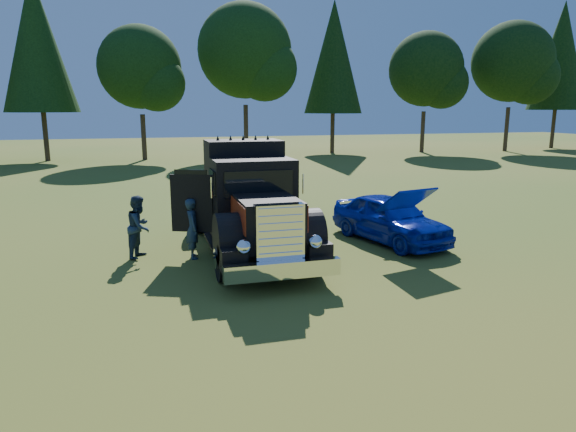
{
  "coord_description": "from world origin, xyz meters",
  "views": [
    {
      "loc": [
        -4.07,
        -11.31,
        3.86
      ],
      "look_at": [
        -0.67,
        0.79,
        1.22
      ],
      "focal_mm": 32.0,
      "sensor_mm": 36.0,
      "label": 1
    }
  ],
  "objects_px": {
    "diamond_t_truck": "(250,207)",
    "spectator_far": "(139,227)",
    "hotrod_coupe": "(390,218)",
    "spectator_near": "(193,228)"
  },
  "relations": [
    {
      "from": "diamond_t_truck",
      "to": "spectator_near",
      "type": "height_order",
      "value": "diamond_t_truck"
    },
    {
      "from": "hotrod_coupe",
      "to": "spectator_near",
      "type": "xyz_separation_m",
      "value": [
        -5.73,
        -0.16,
        0.09
      ]
    },
    {
      "from": "diamond_t_truck",
      "to": "spectator_far",
      "type": "bearing_deg",
      "value": 171.29
    },
    {
      "from": "diamond_t_truck",
      "to": "hotrod_coupe",
      "type": "bearing_deg",
      "value": 1.78
    },
    {
      "from": "diamond_t_truck",
      "to": "spectator_far",
      "type": "height_order",
      "value": "diamond_t_truck"
    },
    {
      "from": "hotrod_coupe",
      "to": "diamond_t_truck",
      "type": "bearing_deg",
      "value": -178.22
    },
    {
      "from": "hotrod_coupe",
      "to": "spectator_near",
      "type": "relative_size",
      "value": 2.79
    },
    {
      "from": "spectator_far",
      "to": "spectator_near",
      "type": "bearing_deg",
      "value": -84.83
    },
    {
      "from": "hotrod_coupe",
      "to": "spectator_near",
      "type": "distance_m",
      "value": 5.74
    },
    {
      "from": "spectator_far",
      "to": "hotrod_coupe",
      "type": "bearing_deg",
      "value": -68.18
    }
  ]
}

